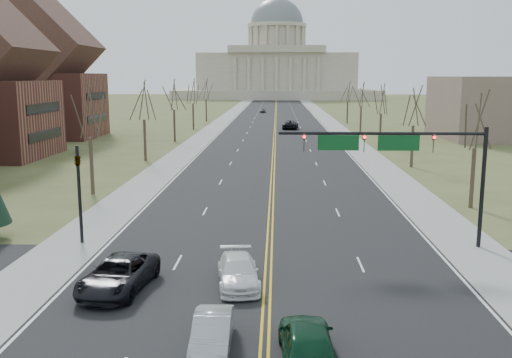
# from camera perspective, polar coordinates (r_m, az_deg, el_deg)

# --- Properties ---
(ground) EXTENTS (600.00, 600.00, 0.00)m
(ground) POSITION_cam_1_polar(r_m,az_deg,el_deg) (22.21, 0.84, -16.77)
(ground) COLOR #4C5329
(ground) RESTS_ON ground
(road) EXTENTS (20.00, 380.00, 0.01)m
(road) POSITION_cam_1_polar(r_m,az_deg,el_deg) (130.17, 1.95, 5.82)
(road) COLOR black
(road) RESTS_ON ground
(cross_road) EXTENTS (120.00, 14.00, 0.01)m
(cross_road) POSITION_cam_1_polar(r_m,az_deg,el_deg) (27.69, 1.13, -11.10)
(cross_road) COLOR black
(cross_road) RESTS_ON ground
(sidewalk_left) EXTENTS (4.00, 380.00, 0.03)m
(sidewalk_left) POSITION_cam_1_polar(r_m,az_deg,el_deg) (130.76, -3.34, 5.84)
(sidewalk_left) COLOR gray
(sidewalk_left) RESTS_ON ground
(sidewalk_right) EXTENTS (4.00, 380.00, 0.03)m
(sidewalk_right) POSITION_cam_1_polar(r_m,az_deg,el_deg) (130.68, 7.25, 5.77)
(sidewalk_right) COLOR gray
(sidewalk_right) RESTS_ON ground
(center_line) EXTENTS (0.42, 380.00, 0.01)m
(center_line) POSITION_cam_1_polar(r_m,az_deg,el_deg) (130.17, 1.95, 5.83)
(center_line) COLOR gold
(center_line) RESTS_ON road
(edge_line_left) EXTENTS (0.15, 380.00, 0.01)m
(edge_line_left) POSITION_cam_1_polar(r_m,az_deg,el_deg) (130.57, -2.38, 5.84)
(edge_line_left) COLOR silver
(edge_line_left) RESTS_ON road
(edge_line_right) EXTENTS (0.15, 380.00, 0.01)m
(edge_line_right) POSITION_cam_1_polar(r_m,az_deg,el_deg) (130.51, 6.28, 5.78)
(edge_line_right) COLOR silver
(edge_line_right) RESTS_ON road
(capitol) EXTENTS (90.00, 60.00, 50.00)m
(capitol) POSITION_cam_1_polar(r_m,az_deg,el_deg) (269.72, 2.08, 11.14)
(capitol) COLOR beige
(capitol) RESTS_ON ground
(signal_mast) EXTENTS (12.12, 0.44, 7.20)m
(signal_mast) POSITION_cam_1_polar(r_m,az_deg,el_deg) (34.28, 13.95, 2.71)
(signal_mast) COLOR black
(signal_mast) RESTS_ON ground
(signal_left) EXTENTS (0.32, 0.36, 6.00)m
(signal_left) POSITION_cam_1_polar(r_m,az_deg,el_deg) (35.92, -17.29, -0.43)
(signal_left) COLOR black
(signal_left) RESTS_ON ground
(tree_r_0) EXTENTS (3.74, 3.74, 8.50)m
(tree_r_0) POSITION_cam_1_polar(r_m,az_deg,el_deg) (46.44, 21.16, 5.21)
(tree_r_0) COLOR #33291E
(tree_r_0) RESTS_ON ground
(tree_l_0) EXTENTS (3.96, 3.96, 9.00)m
(tree_l_0) POSITION_cam_1_polar(r_m,az_deg,el_deg) (50.46, -16.37, 6.28)
(tree_l_0) COLOR #33291E
(tree_l_0) RESTS_ON ground
(tree_r_1) EXTENTS (3.74, 3.74, 8.50)m
(tree_r_1) POSITION_cam_1_polar(r_m,az_deg,el_deg) (65.63, 15.52, 6.81)
(tree_r_1) COLOR #33291E
(tree_r_1) RESTS_ON ground
(tree_l_1) EXTENTS (3.96, 3.96, 9.00)m
(tree_l_1) POSITION_cam_1_polar(r_m,az_deg,el_deg) (69.69, -11.17, 7.49)
(tree_l_1) COLOR #33291E
(tree_l_1) RESTS_ON ground
(tree_r_2) EXTENTS (3.74, 3.74, 8.50)m
(tree_r_2) POSITION_cam_1_polar(r_m,az_deg,el_deg) (85.20, 12.44, 7.65)
(tree_r_2) COLOR #33291E
(tree_r_2) RESTS_ON ground
(tree_l_2) EXTENTS (3.96, 3.96, 9.00)m
(tree_l_2) POSITION_cam_1_polar(r_m,az_deg,el_deg) (89.27, -8.23, 8.14)
(tree_l_2) COLOR #33291E
(tree_l_2) RESTS_ON ground
(tree_r_3) EXTENTS (3.74, 3.74, 8.50)m
(tree_r_3) POSITION_cam_1_polar(r_m,az_deg,el_deg) (104.93, 10.50, 8.17)
(tree_r_3) COLOR #33291E
(tree_r_3) RESTS_ON ground
(tree_l_3) EXTENTS (3.96, 3.96, 9.00)m
(tree_l_3) POSITION_cam_1_polar(r_m,az_deg,el_deg) (108.99, -6.34, 8.55)
(tree_l_3) COLOR #33291E
(tree_l_3) RESTS_ON ground
(tree_r_4) EXTENTS (3.74, 3.74, 8.50)m
(tree_r_4) POSITION_cam_1_polar(r_m,az_deg,el_deg) (124.74, 9.18, 8.52)
(tree_r_4) COLOR #33291E
(tree_r_4) RESTS_ON ground
(tree_l_4) EXTENTS (3.96, 3.96, 9.00)m
(tree_l_4) POSITION_cam_1_polar(r_m,az_deg,el_deg) (128.80, -5.03, 8.83)
(tree_l_4) COLOR #33291E
(tree_l_4) RESTS_ON ground
(bldg_left_far) EXTENTS (17.10, 14.28, 23.25)m
(bldg_left_far) POSITION_cam_1_polar(r_m,az_deg,el_deg) (101.34, -20.43, 9.33)
(bldg_left_far) COLOR brown
(bldg_left_far) RESTS_ON ground
(car_nb_inner_lead) EXTENTS (2.10, 4.88, 1.64)m
(car_nb_inner_lead) POSITION_cam_1_polar(r_m,az_deg,el_deg) (21.02, 5.15, -15.92)
(car_nb_inner_lead) COLOR #0B341D
(car_nb_inner_lead) RESTS_ON road
(car_sb_inner_lead) EXTENTS (1.49, 4.05, 1.33)m
(car_sb_inner_lead) POSITION_cam_1_polar(r_m,az_deg,el_deg) (22.05, -4.40, -15.05)
(car_sb_inner_lead) COLOR #9C9EA4
(car_sb_inner_lead) RESTS_ON road
(car_sb_outer_lead) EXTENTS (3.25, 5.87, 1.56)m
(car_sb_outer_lead) POSITION_cam_1_polar(r_m,az_deg,el_deg) (28.24, -13.61, -9.27)
(car_sb_outer_lead) COLOR black
(car_sb_outer_lead) RESTS_ON road
(car_sb_inner_second) EXTENTS (2.52, 4.94, 1.37)m
(car_sb_inner_second) POSITION_cam_1_polar(r_m,az_deg,el_deg) (28.14, -1.79, -9.24)
(car_sb_inner_second) COLOR white
(car_sb_inner_second) RESTS_ON road
(car_far_nb) EXTENTS (3.28, 6.20, 1.66)m
(car_far_nb) POSITION_cam_1_polar(r_m,az_deg,el_deg) (110.61, 3.45, 5.46)
(car_far_nb) COLOR black
(car_far_nb) RESTS_ON road
(car_far_sb) EXTENTS (1.74, 4.03, 1.35)m
(car_far_sb) POSITION_cam_1_polar(r_m,az_deg,el_deg) (159.62, 0.67, 6.90)
(car_far_sb) COLOR #55585E
(car_far_sb) RESTS_ON road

